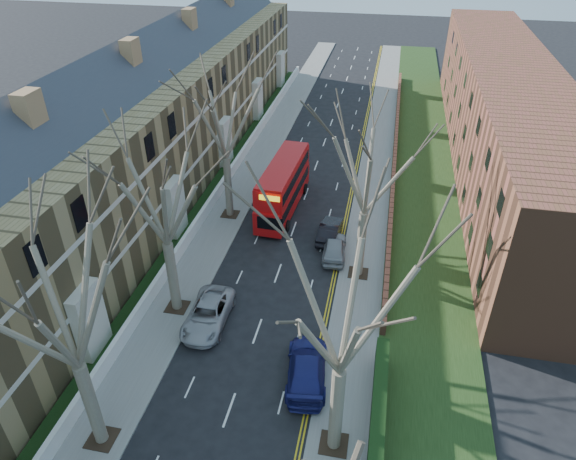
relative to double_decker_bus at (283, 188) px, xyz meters
The scene contains 16 objects.
pavement_left 10.34m from the double_decker_bus, 116.53° to the left, with size 3.00×102.00×0.12m, color slate.
pavement_right 11.93m from the double_decker_bus, 50.53° to the left, with size 3.00×102.00×0.12m, color slate.
terrace_left 12.70m from the double_decker_bus, behind, with size 9.70×78.00×13.60m.
flats_right 23.19m from the double_decker_bus, 34.62° to the left, with size 13.97×54.00×10.00m.
front_wall_left 6.44m from the double_decker_bus, behind, with size 0.30×78.00×1.00m.
grass_verge_right 15.14m from the double_decker_bus, 37.16° to the left, with size 6.00×102.00×0.06m.
tree_left_mid 25.42m from the double_decker_bus, 100.02° to the right, with size 10.50×10.50×14.71m.
tree_left_far 16.22m from the double_decker_bus, 106.89° to the right, with size 10.15×10.15×14.22m.
tree_left_dist 8.80m from the double_decker_bus, 155.50° to the right, with size 10.50×10.50×14.71m.
tree_right_mid 24.25m from the double_decker_bus, 71.89° to the right, with size 10.50×10.50×14.71m.
tree_right_far 12.86m from the double_decker_bus, 47.87° to the right, with size 10.15×10.15×14.22m.
double_decker_bus is the anchor object (origin of this frame).
car_left_far 14.97m from the double_decker_bus, 96.75° to the right, with size 2.42×5.25×1.46m, color #A3A2A8.
car_right_near 18.72m from the double_decker_bus, 74.07° to the right, with size 2.21×5.44×1.58m, color navy.
car_right_mid 8.01m from the double_decker_bus, 49.06° to the right, with size 1.72×4.28×1.46m, color gray.
car_right_far 5.97m from the double_decker_bus, 38.80° to the right, with size 1.49×4.26×1.40m, color black.
Camera 1 is at (6.55, -7.59, 22.90)m, focal length 32.00 mm.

